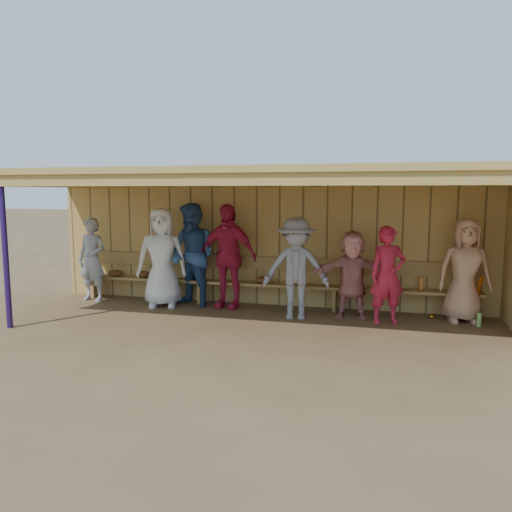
{
  "coord_description": "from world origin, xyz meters",
  "views": [
    {
      "loc": [
        2.15,
        -7.89,
        2.16
      ],
      "look_at": [
        0.0,
        0.35,
        1.05
      ],
      "focal_mm": 35.0,
      "sensor_mm": 36.0,
      "label": 1
    }
  ],
  "objects_px": {
    "player_d": "(227,256)",
    "player_f": "(352,275)",
    "player_e": "(296,268)",
    "player_g": "(388,275)",
    "bench": "(266,278)",
    "player_a": "(92,259)",
    "player_b": "(162,258)",
    "player_c": "(193,255)",
    "player_h": "(465,271)"
  },
  "relations": [
    {
      "from": "player_e",
      "to": "player_h",
      "type": "distance_m",
      "value": 2.77
    },
    {
      "from": "player_e",
      "to": "player_h",
      "type": "height_order",
      "value": "same"
    },
    {
      "from": "player_f",
      "to": "player_g",
      "type": "distance_m",
      "value": 0.62
    },
    {
      "from": "player_d",
      "to": "player_f",
      "type": "bearing_deg",
      "value": 2.47
    },
    {
      "from": "player_d",
      "to": "player_f",
      "type": "relative_size",
      "value": 1.29
    },
    {
      "from": "player_c",
      "to": "bench",
      "type": "distance_m",
      "value": 1.45
    },
    {
      "from": "player_a",
      "to": "player_f",
      "type": "distance_m",
      "value": 5.06
    },
    {
      "from": "player_g",
      "to": "player_f",
      "type": "bearing_deg",
      "value": 140.98
    },
    {
      "from": "player_f",
      "to": "player_h",
      "type": "xyz_separation_m",
      "value": [
        1.81,
        0.21,
        0.11
      ]
    },
    {
      "from": "player_e",
      "to": "player_g",
      "type": "distance_m",
      "value": 1.51
    },
    {
      "from": "player_b",
      "to": "bench",
      "type": "distance_m",
      "value": 2.0
    },
    {
      "from": "player_a",
      "to": "player_f",
      "type": "bearing_deg",
      "value": 3.92
    },
    {
      "from": "player_f",
      "to": "player_g",
      "type": "height_order",
      "value": "player_g"
    },
    {
      "from": "player_d",
      "to": "player_g",
      "type": "bearing_deg",
      "value": -0.54
    },
    {
      "from": "player_c",
      "to": "player_h",
      "type": "distance_m",
      "value": 4.77
    },
    {
      "from": "player_d",
      "to": "player_g",
      "type": "height_order",
      "value": "player_d"
    },
    {
      "from": "player_a",
      "to": "player_b",
      "type": "bearing_deg",
      "value": 0.46
    },
    {
      "from": "player_g",
      "to": "bench",
      "type": "bearing_deg",
      "value": 142.44
    },
    {
      "from": "player_e",
      "to": "player_b",
      "type": "bearing_deg",
      "value": 166.16
    },
    {
      "from": "player_c",
      "to": "player_d",
      "type": "bearing_deg",
      "value": 26.98
    },
    {
      "from": "player_b",
      "to": "player_g",
      "type": "xyz_separation_m",
      "value": [
        4.08,
        -0.18,
        -0.13
      ]
    },
    {
      "from": "player_f",
      "to": "bench",
      "type": "relative_size",
      "value": 0.2
    },
    {
      "from": "player_h",
      "to": "bench",
      "type": "xyz_separation_m",
      "value": [
        -3.43,
        0.31,
        -0.34
      ]
    },
    {
      "from": "player_b",
      "to": "player_d",
      "type": "distance_m",
      "value": 1.23
    },
    {
      "from": "player_b",
      "to": "player_h",
      "type": "xyz_separation_m",
      "value": [
        5.31,
        0.23,
        -0.07
      ]
    },
    {
      "from": "player_d",
      "to": "player_h",
      "type": "distance_m",
      "value": 4.11
    },
    {
      "from": "bench",
      "to": "player_f",
      "type": "bearing_deg",
      "value": -17.49
    },
    {
      "from": "bench",
      "to": "player_g",
      "type": "bearing_deg",
      "value": -18.02
    },
    {
      "from": "player_a",
      "to": "player_h",
      "type": "relative_size",
      "value": 0.95
    },
    {
      "from": "player_d",
      "to": "player_g",
      "type": "xyz_separation_m",
      "value": [
        2.88,
        -0.41,
        -0.17
      ]
    },
    {
      "from": "player_d",
      "to": "player_h",
      "type": "height_order",
      "value": "player_d"
    },
    {
      "from": "player_g",
      "to": "player_a",
      "type": "bearing_deg",
      "value": 157.32
    },
    {
      "from": "player_f",
      "to": "bench",
      "type": "bearing_deg",
      "value": 157.47
    },
    {
      "from": "player_b",
      "to": "player_c",
      "type": "bearing_deg",
      "value": 1.01
    },
    {
      "from": "player_a",
      "to": "player_h",
      "type": "height_order",
      "value": "player_h"
    },
    {
      "from": "player_f",
      "to": "player_g",
      "type": "xyz_separation_m",
      "value": [
        0.58,
        -0.21,
        0.05
      ]
    },
    {
      "from": "player_g",
      "to": "bench",
      "type": "distance_m",
      "value": 2.33
    },
    {
      "from": "player_c",
      "to": "player_d",
      "type": "relative_size",
      "value": 1.0
    },
    {
      "from": "player_c",
      "to": "player_h",
      "type": "bearing_deg",
      "value": 23.25
    },
    {
      "from": "player_f",
      "to": "player_a",
      "type": "bearing_deg",
      "value": 173.8
    },
    {
      "from": "player_c",
      "to": "player_f",
      "type": "relative_size",
      "value": 1.29
    },
    {
      "from": "player_d",
      "to": "player_f",
      "type": "xyz_separation_m",
      "value": [
        2.29,
        -0.21,
        -0.22
      ]
    },
    {
      "from": "player_d",
      "to": "player_h",
      "type": "xyz_separation_m",
      "value": [
        4.1,
        0.0,
        -0.1
      ]
    },
    {
      "from": "player_e",
      "to": "player_g",
      "type": "xyz_separation_m",
      "value": [
        1.5,
        0.05,
        -0.06
      ]
    },
    {
      "from": "player_d",
      "to": "bench",
      "type": "xyz_separation_m",
      "value": [
        0.67,
        0.31,
        -0.44
      ]
    },
    {
      "from": "player_a",
      "to": "player_g",
      "type": "xyz_separation_m",
      "value": [
        5.64,
        -0.31,
        -0.02
      ]
    },
    {
      "from": "player_g",
      "to": "player_c",
      "type": "bearing_deg",
      "value": 154.61
    },
    {
      "from": "player_b",
      "to": "player_g",
      "type": "distance_m",
      "value": 4.09
    },
    {
      "from": "player_b",
      "to": "bench",
      "type": "relative_size",
      "value": 0.24
    },
    {
      "from": "player_d",
      "to": "bench",
      "type": "height_order",
      "value": "player_d"
    }
  ]
}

